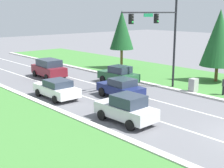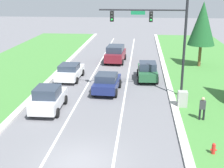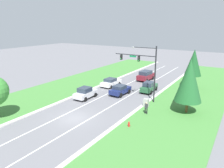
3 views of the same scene
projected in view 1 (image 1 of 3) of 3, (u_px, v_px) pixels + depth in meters
traffic_signal_mast at (162, 29)px, 27.12m from camera, size 6.81×0.41×8.47m
burgundy_suv at (49, 68)px, 33.75m from camera, size 2.43×4.68×2.02m
silver_sedan at (126, 109)px, 20.07m from camera, size 2.11×4.26×1.84m
forest_sedan at (119, 75)px, 30.99m from camera, size 2.07×4.40×1.79m
navy_sedan at (121, 88)px, 25.80m from camera, size 2.26×4.30×1.66m
white_sedan at (57, 89)px, 25.76m from camera, size 2.22×4.58×1.57m
utility_cabinet at (193, 86)px, 27.55m from camera, size 0.70×0.60×1.26m
pedestrian at (224, 85)px, 26.41m from camera, size 0.40×0.25×1.69m
conifer_near_right_tree at (219, 38)px, 30.85m from camera, size 3.50×3.50×7.29m
conifer_far_right_tree at (122, 30)px, 38.15m from camera, size 2.94×2.94×7.20m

